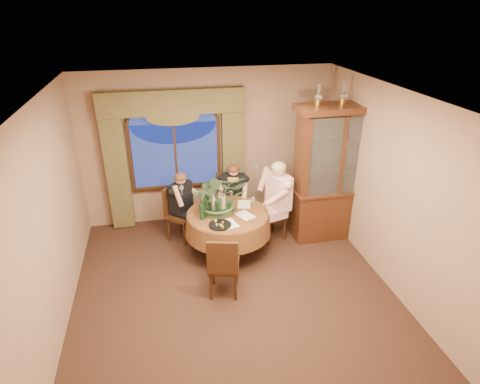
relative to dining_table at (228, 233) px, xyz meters
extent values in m
plane|color=black|center=(-0.10, -1.13, -0.38)|extent=(5.00, 5.00, 0.00)
plane|color=#94715A|center=(-0.10, 1.37, 1.02)|extent=(4.50, 0.00, 4.50)
plane|color=#94715A|center=(2.15, -1.13, 1.02)|extent=(0.00, 5.00, 5.00)
plane|color=white|center=(-0.10, -1.13, 2.42)|extent=(5.00, 5.00, 0.00)
cube|color=#4F4826|center=(-1.73, 1.25, 0.80)|extent=(0.38, 0.14, 2.32)
cube|color=#4F4826|center=(0.33, 1.25, 0.80)|extent=(0.38, 0.14, 2.32)
cylinder|color=maroon|center=(0.00, 0.00, 0.00)|extent=(1.71, 1.71, 0.75)
cube|color=#391A0D|center=(1.87, 0.21, 0.80)|extent=(1.45, 0.57, 2.34)
cube|color=black|center=(0.82, 0.30, 0.10)|extent=(0.54, 0.54, 0.96)
cube|color=black|center=(0.17, 0.91, 0.10)|extent=(0.49, 0.49, 0.96)
cube|color=black|center=(-0.70, 0.61, 0.10)|extent=(0.59, 0.59, 0.96)
cube|color=black|center=(-0.24, -0.97, 0.10)|extent=(0.51, 0.51, 0.96)
imported|color=#34532F|center=(-0.12, 0.11, 0.95)|extent=(0.86, 0.96, 0.75)
imported|color=#505B2C|center=(0.05, -0.02, 0.40)|extent=(0.15, 0.15, 0.05)
cylinder|color=black|center=(-0.19, -0.37, 0.39)|extent=(0.34, 0.34, 0.02)
cylinder|color=tan|center=(-0.22, 0.03, 0.54)|extent=(0.07, 0.07, 0.33)
cylinder|color=black|center=(-0.30, 0.21, 0.54)|extent=(0.07, 0.07, 0.33)
cylinder|color=tan|center=(-0.37, 0.13, 0.54)|extent=(0.07, 0.07, 0.33)
cylinder|color=black|center=(-0.16, -0.03, 0.54)|extent=(0.07, 0.07, 0.33)
cylinder|color=black|center=(-0.43, -0.12, 0.54)|extent=(0.07, 0.07, 0.33)
cylinder|color=black|center=(-0.37, -0.05, 0.54)|extent=(0.07, 0.07, 0.33)
cube|color=white|center=(0.25, -0.14, 0.38)|extent=(0.32, 0.36, 0.00)
cube|color=white|center=(0.32, 0.23, 0.38)|extent=(0.28, 0.35, 0.00)
cube|color=white|center=(-0.04, -0.35, 0.38)|extent=(0.29, 0.35, 0.00)
camera|label=1|loc=(-0.98, -5.53, 3.44)|focal=30.00mm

